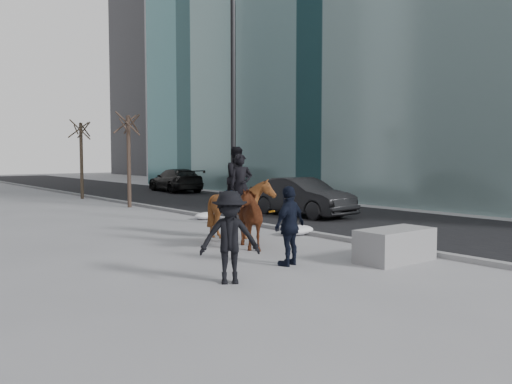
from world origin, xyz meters
TOP-DOWN VIEW (x-y plane):
  - ground at (0.00, 0.00)m, footprint 120.00×120.00m
  - road at (7.00, 10.00)m, footprint 8.00×90.00m
  - curb at (3.00, 10.00)m, footprint 0.25×90.00m
  - planter at (1.73, -1.73)m, footprint 1.87×0.94m
  - car_near at (6.26, 6.29)m, footprint 1.84×4.67m
  - car_far at (9.19, 21.50)m, footprint 2.65×5.37m
  - tree_near at (2.40, 13.77)m, footprint 1.20×1.20m
  - tree_far at (2.40, 19.80)m, footprint 1.20×1.20m
  - mounted_left at (0.08, 1.81)m, footprint 1.51×2.08m
  - mounted_right at (0.94, 3.13)m, footprint 1.41×1.58m
  - feeder at (-0.46, -0.59)m, footprint 1.10×0.98m
  - camera_crew at (-2.45, -1.14)m, footprint 1.31×1.15m
  - lamppost at (2.60, 5.53)m, footprint 0.25×2.98m
  - snow_piles at (2.70, 4.85)m, footprint 1.16×5.68m

SIDE VIEW (x-z plane):
  - ground at x=0.00m, z-range 0.00..0.00m
  - road at x=7.00m, z-range 0.00..0.01m
  - curb at x=3.00m, z-range 0.00..0.12m
  - snow_piles at x=2.70m, z-range 0.00..0.29m
  - planter at x=1.73m, z-range 0.00..0.75m
  - car_far at x=9.19m, z-range 0.00..1.50m
  - car_near at x=6.26m, z-range 0.00..1.51m
  - feeder at x=-0.46m, z-range 0.00..1.76m
  - camera_crew at x=-2.45m, z-range 0.01..1.76m
  - mounted_left at x=0.08m, z-range -0.31..2.14m
  - mounted_right at x=0.94m, z-range -0.26..2.40m
  - tree_far at x=2.40m, z-range 0.00..4.60m
  - tree_near at x=2.40m, z-range 0.00..4.67m
  - lamppost at x=2.60m, z-range 0.45..9.54m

